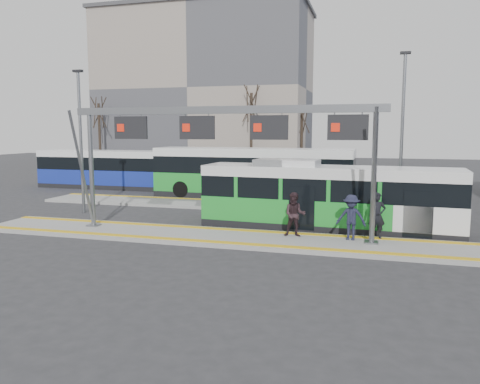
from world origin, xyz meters
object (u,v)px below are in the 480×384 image
object	(u,v)px
passenger_b	(295,215)
gantry	(224,133)
passenger_c	(351,217)
hero_bus	(327,198)
passenger_a	(377,216)

from	to	relation	value
passenger_b	gantry	bearing A→B (deg)	-179.22
passenger_c	gantry	bearing A→B (deg)	-168.67
gantry	passenger_b	xyz separation A→B (m)	(2.85, 0.38, -3.26)
gantry	passenger_b	size ratio (longest dim) A/B	7.29
hero_bus	passenger_b	bearing A→B (deg)	-109.11
gantry	passenger_a	distance (m)	6.89
passenger_b	passenger_c	size ratio (longest dim) A/B	1.01
passenger_a	passenger_b	size ratio (longest dim) A/B	1.03
hero_bus	passenger_b	world-z (taller)	hero_bus
gantry	hero_bus	bearing A→B (deg)	36.64
gantry	passenger_a	size ratio (longest dim) A/B	7.06
hero_bus	passenger_a	distance (m)	2.98
passenger_a	passenger_b	xyz separation A→B (m)	(-3.17, -0.47, -0.03)
gantry	passenger_a	world-z (taller)	gantry
hero_bus	passenger_a	bearing A→B (deg)	-40.54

